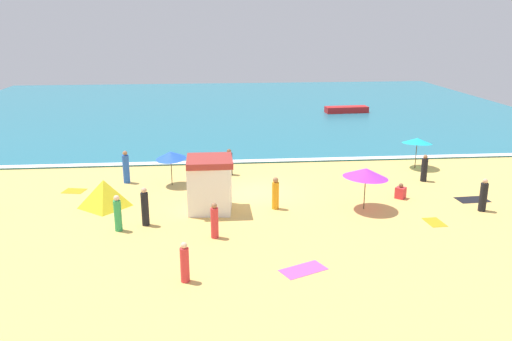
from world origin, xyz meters
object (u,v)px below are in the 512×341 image
object	(u,v)px
beach_tent	(104,194)
beach_umbrella_2	(417,141)
beachgoer_5	(118,214)
lifeguard_cabana	(210,184)
beachgoer_7	(401,192)
beach_umbrella_0	(366,173)
beachgoer_1	(229,163)
beachgoer_0	(126,168)
beachgoer_8	(483,196)
beachgoer_6	(215,221)
beachgoer_3	(145,207)
beach_umbrella_3	(171,155)
beachgoer_4	(185,263)
beachgoer_10	(275,194)
small_boat_0	(346,109)
beachgoer_9	(424,169)

from	to	relation	value
beach_tent	beach_umbrella_2	bearing A→B (deg)	16.78
beachgoer_5	lifeguard_cabana	bearing A→B (deg)	28.54
beachgoer_7	beach_umbrella_0	bearing A→B (deg)	-149.69
beachgoer_1	beachgoer_0	bearing A→B (deg)	-169.79
lifeguard_cabana	beachgoer_8	bearing A→B (deg)	-5.87
beachgoer_1	beachgoer_6	size ratio (longest dim) A/B	1.01
beachgoer_1	beachgoer_3	xyz separation A→B (m)	(-4.18, -7.73, 0.12)
beachgoer_0	beachgoer_7	world-z (taller)	beachgoer_0
beachgoer_8	beachgoer_5	bearing A→B (deg)	-177.14
beach_umbrella_3	beachgoer_4	distance (m)	11.62
beach_umbrella_0	beachgoer_4	distance (m)	10.96
beachgoer_1	beachgoer_7	size ratio (longest dim) A/B	1.95
beach_umbrella_3	beachgoer_8	distance (m)	16.56
lifeguard_cabana	beachgoer_7	xyz separation A→B (m)	(10.03, 0.84, -1.02)
beach_umbrella_0	beachgoer_3	bearing A→B (deg)	-173.90
beachgoer_8	beachgoer_10	distance (m)	10.23
beachgoer_0	small_boat_0	size ratio (longest dim) A/B	0.44
beachgoer_6	beach_tent	bearing A→B (deg)	141.52
beach_tent	beachgoer_7	distance (m)	15.35
beach_umbrella_2	beachgoer_8	bearing A→B (deg)	-87.92
beach_tent	small_boat_0	world-z (taller)	beach_tent
small_boat_0	beachgoer_0	bearing A→B (deg)	-131.16
beach_umbrella_3	beachgoer_4	size ratio (longest dim) A/B	1.57
beachgoer_6	beachgoer_7	xyz separation A→B (m)	(9.88, 4.26, -0.41)
beachgoer_4	beachgoer_9	bearing A→B (deg)	39.00
beachgoer_7	small_boat_0	distance (m)	25.78
beachgoer_1	beach_umbrella_2	bearing A→B (deg)	2.07
beach_umbrella_0	beachgoer_0	world-z (taller)	beach_umbrella_0
beach_umbrella_0	beachgoer_6	bearing A→B (deg)	-159.10
beach_umbrella_2	small_boat_0	bearing A→B (deg)	87.73
lifeguard_cabana	beachgoer_10	xyz separation A→B (m)	(3.23, -0.12, -0.58)
beach_umbrella_2	beachgoer_7	bearing A→B (deg)	-118.53
small_boat_0	lifeguard_cabana	bearing A→B (deg)	-117.80
beachgoer_10	beach_umbrella_3	bearing A→B (deg)	140.95
beach_umbrella_0	beachgoer_9	xyz separation A→B (m)	(4.84, 4.21, -1.14)
beachgoer_0	beachgoer_4	world-z (taller)	beachgoer_0
beachgoer_0	beachgoer_5	size ratio (longest dim) A/B	1.13
beachgoer_10	small_boat_0	bearing A→B (deg)	68.06
beach_umbrella_3	beach_tent	xyz separation A→B (m)	(-3.14, -3.35, -1.04)
lifeguard_cabana	beachgoer_1	bearing A→B (deg)	78.89
beach_umbrella_0	beachgoer_7	world-z (taller)	beach_umbrella_0
beachgoer_8	beachgoer_9	size ratio (longest dim) A/B	1.05
beach_umbrella_2	beachgoer_10	distance (m)	11.90
beachgoer_0	beachgoer_10	bearing A→B (deg)	-32.23
beach_tent	beachgoer_10	world-z (taller)	beachgoer_10
beachgoer_5	beach_tent	bearing A→B (deg)	110.40
lifeguard_cabana	beachgoer_7	world-z (taller)	lifeguard_cabana
beachgoer_4	beachgoer_7	bearing A→B (deg)	36.28
beach_tent	beachgoer_9	distance (m)	17.99
beach_umbrella_0	beachgoer_1	distance (m)	9.29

